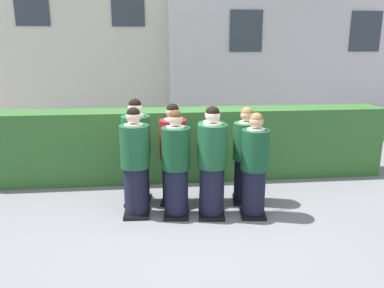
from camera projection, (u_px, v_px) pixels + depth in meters
The scene contains 12 objects.
ground_plane at pixel (194, 214), 5.96m from camera, with size 60.00×60.00×0.00m, color slate.
student_front_row_0 at pixel (135, 165), 5.76m from camera, with size 0.43×0.53×1.66m.
student_front_row_1 at pixel (176, 167), 5.74m from camera, with size 0.42×0.50×1.62m.
student_front_row_2 at pixel (212, 165), 5.73m from camera, with size 0.44×0.55×1.68m.
student_front_row_3 at pixel (254, 168), 5.75m from camera, with size 0.42×0.52×1.58m.
student_rear_row_0 at pixel (137, 154), 6.21m from camera, with size 0.46×0.56×1.72m.
student_in_red_blazer at pixel (173, 156), 6.23m from camera, with size 0.46×0.53×1.64m.
student_rear_row_2 at pixel (211, 158), 6.25m from camera, with size 0.42×0.53×1.59m.
student_rear_row_3 at pixel (245, 158), 6.26m from camera, with size 0.43×0.50×1.58m.
hedge at pixel (184, 144), 7.44m from camera, with size 7.69×0.70×1.34m.
school_building_main at pixel (283, 11), 12.56m from camera, with size 8.11×4.34×6.92m.
school_building_annex at pixel (90, 3), 12.34m from camera, with size 6.00×4.20×7.42m.
Camera 1 is at (-0.62, -5.46, 2.54)m, focal length 36.31 mm.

